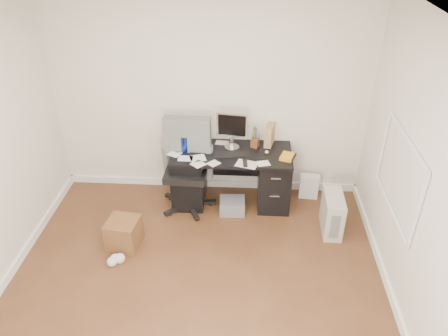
# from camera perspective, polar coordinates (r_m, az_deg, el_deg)

# --- Properties ---
(ground) EXTENTS (4.00, 4.00, 0.00)m
(ground) POSITION_cam_1_polar(r_m,az_deg,el_deg) (4.66, -3.90, -16.16)
(ground) COLOR #4C2A18
(ground) RESTS_ON ground
(room_shell) EXTENTS (4.02, 4.02, 2.71)m
(room_shell) POSITION_cam_1_polar(r_m,az_deg,el_deg) (3.63, -4.27, 2.01)
(room_shell) COLOR beige
(room_shell) RESTS_ON ground
(desk) EXTENTS (1.50, 0.70, 0.75)m
(desk) POSITION_cam_1_polar(r_m,az_deg,el_deg) (5.64, 0.98, -1.01)
(desk) COLOR black
(desk) RESTS_ON ground
(loose_papers) EXTENTS (1.10, 0.60, 0.00)m
(loose_papers) POSITION_cam_1_polar(r_m,az_deg,el_deg) (5.43, -1.13, 1.89)
(loose_papers) COLOR silver
(loose_papers) RESTS_ON desk
(lcd_monitor) EXTENTS (0.42, 0.28, 0.50)m
(lcd_monitor) POSITION_cam_1_polar(r_m,az_deg,el_deg) (5.44, 1.07, 4.93)
(lcd_monitor) COLOR silver
(lcd_monitor) RESTS_ON desk
(keyboard) EXTENTS (0.41, 0.17, 0.02)m
(keyboard) POSITION_cam_1_polar(r_m,az_deg,el_deg) (5.39, 0.61, 1.76)
(keyboard) COLOR black
(keyboard) RESTS_ON desk
(computer_mouse) EXTENTS (0.07, 0.07, 0.06)m
(computer_mouse) POSITION_cam_1_polar(r_m,az_deg,el_deg) (5.42, 5.59, 2.04)
(computer_mouse) COLOR silver
(computer_mouse) RESTS_ON desk
(travel_mug) EXTENTS (0.11, 0.11, 0.20)m
(travel_mug) POSITION_cam_1_polar(r_m,az_deg,el_deg) (5.46, -5.17, 3.12)
(travel_mug) COLOR navy
(travel_mug) RESTS_ON desk
(white_binder) EXTENTS (0.17, 0.26, 0.28)m
(white_binder) POSITION_cam_1_polar(r_m,az_deg,el_deg) (5.62, -4.07, 4.50)
(white_binder) COLOR white
(white_binder) RESTS_ON desk
(magazine_file) EXTENTS (0.17, 0.26, 0.28)m
(magazine_file) POSITION_cam_1_polar(r_m,az_deg,el_deg) (5.60, 5.98, 4.33)
(magazine_file) COLOR #A47F4F
(magazine_file) RESTS_ON desk
(pen_cup) EXTENTS (0.15, 0.15, 0.28)m
(pen_cup) POSITION_cam_1_polar(r_m,az_deg,el_deg) (5.53, 4.12, 4.04)
(pen_cup) COLOR #572B19
(pen_cup) RESTS_ON desk
(yellow_book) EXTENTS (0.22, 0.25, 0.04)m
(yellow_book) POSITION_cam_1_polar(r_m,az_deg,el_deg) (5.38, 8.32, 1.47)
(yellow_book) COLOR gold
(yellow_book) RESTS_ON desk
(paper_remote) EXTENTS (0.30, 0.27, 0.02)m
(paper_remote) POSITION_cam_1_polar(r_m,az_deg,el_deg) (5.21, 2.99, 0.60)
(paper_remote) COLOR silver
(paper_remote) RESTS_ON desk
(office_chair) EXTENTS (0.69, 0.69, 1.18)m
(office_chair) POSITION_cam_1_polar(r_m,az_deg,el_deg) (5.46, -4.95, 0.04)
(office_chair) COLOR #565956
(office_chair) RESTS_ON ground
(pc_tower) EXTENTS (0.23, 0.49, 0.49)m
(pc_tower) POSITION_cam_1_polar(r_m,az_deg,el_deg) (5.40, 13.95, -5.80)
(pc_tower) COLOR #AAA699
(pc_tower) RESTS_ON ground
(shopping_bag) EXTENTS (0.26, 0.20, 0.34)m
(shopping_bag) POSITION_cam_1_polar(r_m,az_deg,el_deg) (5.96, 11.02, -2.35)
(shopping_bag) COLOR silver
(shopping_bag) RESTS_ON ground
(wicker_basket) EXTENTS (0.39, 0.39, 0.35)m
(wicker_basket) POSITION_cam_1_polar(r_m,az_deg,el_deg) (5.20, -12.96, -8.29)
(wicker_basket) COLOR #4E2F17
(wicker_basket) RESTS_ON ground
(desk_printer) EXTENTS (0.33, 0.28, 0.19)m
(desk_printer) POSITION_cam_1_polar(r_m,az_deg,el_deg) (5.62, 1.08, -4.95)
(desk_printer) COLOR slate
(desk_printer) RESTS_ON ground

